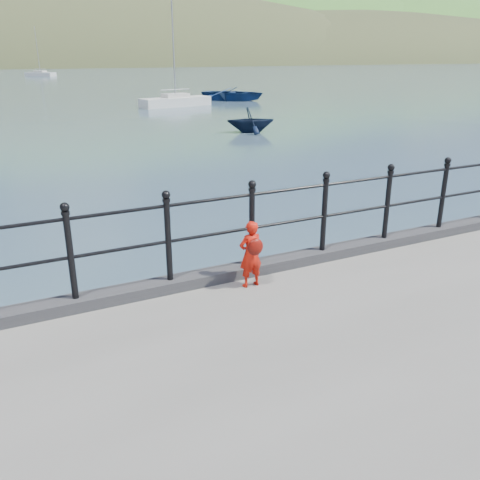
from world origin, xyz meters
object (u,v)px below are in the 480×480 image
railing (211,224)px  launch_blue (233,94)px  launch_navy (251,120)px  child (251,254)px  sailboat_deep (40,74)px  sailboat_near (176,102)px

railing → launch_blue: bearing=63.9°
launch_blue → launch_navy: (-7.72, -18.13, 0.07)m
launch_blue → launch_navy: 19.71m
child → sailboat_deep: 100.16m
launch_navy → sailboat_near: (1.21, 15.06, -0.31)m
railing → launch_navy: (10.17, 18.32, -1.17)m
sailboat_deep → launch_navy: bearing=-42.0°
child → launch_blue: child is taller
launch_blue → launch_navy: size_ratio=2.27×
launch_navy → child: bearing=169.1°
launch_navy → sailboat_near: sailboat_near is taller
child → launch_blue: size_ratio=0.16×
child → sailboat_deep: bearing=-97.4°
launch_blue → launch_navy: launch_navy is taller
railing → sailboat_near: 35.30m
sailboat_deep → child: bearing=-47.8°
railing → sailboat_near: size_ratio=2.27×
railing → launch_navy: size_ratio=7.34×
railing → launch_blue: 40.63m
child → launch_navy: child is taller
railing → sailboat_near: (11.38, 33.38, -1.48)m
child → launch_blue: (17.50, 36.82, -0.89)m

